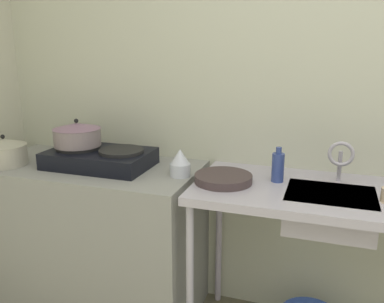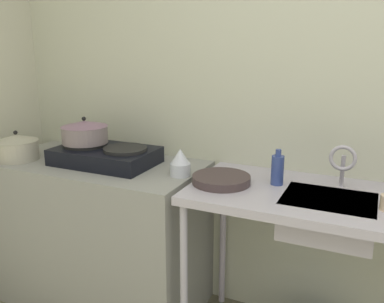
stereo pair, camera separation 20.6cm
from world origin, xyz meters
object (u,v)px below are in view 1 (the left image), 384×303
Objects in this scene: frying_pan at (223,178)px; percolator at (180,163)px; stove at (100,157)px; bottle_by_sink at (278,167)px; pot_on_left_burner at (77,134)px; sink_basin at (329,211)px; faucet at (341,156)px; pot_beside_stove at (4,152)px.

percolator is at bearing 173.68° from frying_pan.
stove is at bearing 176.63° from frying_pan.
pot_on_left_burner is at bearing -177.04° from bottle_by_sink.
pot_on_left_burner is 1.09m from bottle_by_sink.
bottle_by_sink reaches higher than stove.
faucet reaches higher than sink_basin.
percolator is 0.49m from bottle_by_sink.
pot_beside_stove is 0.62× the size of sink_basin.
percolator is 0.66× the size of faucet.
pot_on_left_burner is 0.92× the size of frying_pan.
pot_on_left_burner is 0.62m from percolator.
faucet is at bearing 11.41° from bottle_by_sink.
sink_basin is 0.51m from frying_pan.
pot_on_left_burner reaches higher than pot_beside_stove.
pot_on_left_burner reaches higher than sink_basin.
faucet is (1.24, 0.11, 0.09)m from stove.
sink_basin is 1.39× the size of frying_pan.
faucet reaches higher than bottle_by_sink.
bottle_by_sink is (-0.25, 0.09, 0.16)m from sink_basin.
stove is at bearing 178.51° from sink_basin.
stove is 0.47m from percolator.
sink_basin is 0.27m from faucet.
pot_on_left_burner reaches higher than percolator.
pot_on_left_burner is at bearing -180.00° from stove.
faucet is at bearing 4.73° from pot_on_left_burner.
percolator is (0.99, 0.13, -0.01)m from pot_beside_stove.
sink_basin is at bearing -1.34° from pot_on_left_burner.
bottle_by_sink reaches higher than percolator.
stove reaches higher than frying_pan.
sink_basin is (1.21, -0.03, -0.14)m from stove.
percolator is at bearing 178.78° from sink_basin.
frying_pan is at bearing -3.37° from stove.
percolator is at bearing -1.91° from stove.
faucet is (0.03, 0.14, 0.22)m from sink_basin.
bottle_by_sink is (1.09, 0.06, -0.10)m from pot_on_left_burner.
frying_pan is (-0.53, -0.16, -0.12)m from faucet.
stove is 0.71m from frying_pan.
stove is 2.14× the size of pot_on_left_burner.
pot_on_left_burner is at bearing -175.27° from faucet.
frying_pan is 1.63× the size of bottle_by_sink.
sink_basin is (0.73, -0.02, -0.15)m from percolator.
pot_beside_stove is 1.00m from percolator.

